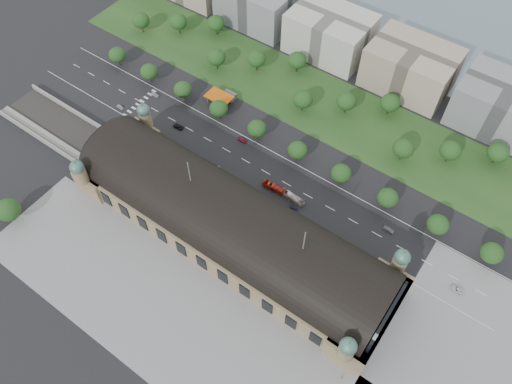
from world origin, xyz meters
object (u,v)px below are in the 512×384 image
Objects in this scene: bus_west at (275,188)px; bus_east at (294,198)px; parked_car_3 at (162,138)px; traffic_car_4 at (293,208)px; traffic_car_1 at (155,95)px; parked_car_0 at (141,133)px; bus_mid at (292,197)px; parked_car_1 at (142,131)px; pedestrian_0 at (341,378)px; traffic_car_6 at (457,289)px; traffic_car_3 at (242,140)px; traffic_car_5 at (389,230)px; parked_car_4 at (164,146)px; parked_car_6 at (210,166)px; petrol_station at (225,96)px; traffic_car_0 at (120,107)px; parked_car_2 at (169,150)px; parked_car_5 at (214,168)px; traffic_car_2 at (178,126)px.

bus_east is at bearing -90.81° from bus_west.
traffic_car_4 is at bearing 56.10° from parked_car_3.
traffic_car_1 is at bearing -97.14° from traffic_car_4.
bus_mid is (84.76, 10.78, 0.90)m from parked_car_0.
bus_east is at bearing 74.21° from parked_car_1.
traffic_car_6 is at bearing 88.52° from pedestrian_0.
traffic_car_3 is 1.22× the size of traffic_car_4.
traffic_car_6 reaches higher than pedestrian_0.
traffic_car_5 reaches higher than parked_car_4.
traffic_car_6 is 1.23× the size of parked_car_6.
petrol_station is at bearing 59.85° from bus_east.
traffic_car_4 is 0.38× the size of bus_east.
traffic_car_1 is 27.93m from parked_car_0.
parked_car_0 is 0.43× the size of bus_east.
bus_east is (107.87, 3.55, 0.68)m from traffic_car_0.
traffic_car_1 is at bearing 159.05° from traffic_car_0.
bus_east is (43.85, 7.00, 0.80)m from parked_car_6.
parked_car_3 is (-8.61, 4.00, -0.08)m from parked_car_2.
traffic_car_5 is at bearing -93.61° from traffic_car_3.
bus_mid is at bearing 66.15° from parked_car_4.
traffic_car_3 is at bearing 87.15° from parked_car_3.
traffic_car_5 reaches higher than parked_car_1.
parked_car_2 is at bearing -91.04° from petrol_station.
bus_mid is at bearing 98.01° from traffic_car_0.
parked_car_0 is 0.39× the size of bus_mid.
parked_car_6 is 44.41m from bus_east.
parked_car_6 is at bearing 65.36° from parked_car_2.
parked_car_5 is at bearing 171.49° from pedestrian_0.
pedestrian_0 is (123.98, -90.51, -2.17)m from petrol_station.
parked_car_3 is at bearing -84.91° from traffic_car_4.
parked_car_1 is at bearing -83.66° from traffic_car_4.
bus_east is at bearing 59.71° from parked_car_6.
parked_car_5 is at bearing -88.45° from traffic_car_6.
traffic_car_1 is 58.93m from parked_car_6.
bus_mid reaches higher than parked_car_6.
traffic_car_2 reaches higher than pedestrian_0.
parked_car_1 is 20.25m from parked_car_2.
parked_car_0 is 0.82× the size of parked_car_5.
parked_car_6 is (26.81, 3.82, -0.07)m from parked_car_4.
petrol_station is 30.71m from traffic_car_2.
traffic_car_5 reaches higher than traffic_car_6.
bus_mid reaches higher than traffic_car_3.
parked_car_0 reaches higher than parked_car_6.
bus_west reaches higher than traffic_car_4.
parked_car_3 is at bearing 87.53° from parked_car_0.
bus_mid reaches higher than bus_east.
traffic_car_4 is 0.75× the size of parked_car_2.
parked_car_1 is (-89.15, -5.24, 0.10)m from traffic_car_4.
traffic_car_2 is 1.05× the size of parked_car_1.
pedestrian_0 is (165.98, -53.67, -0.00)m from traffic_car_0.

